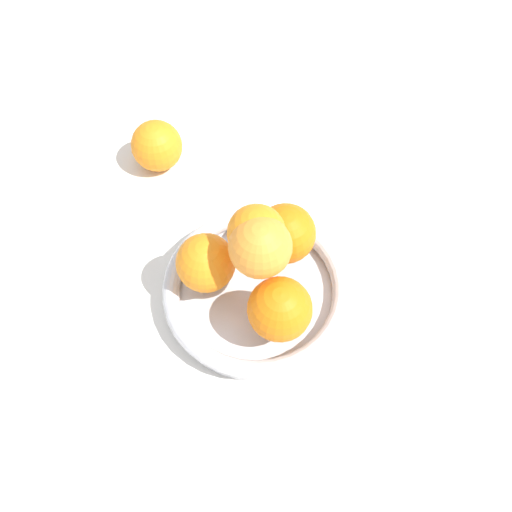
# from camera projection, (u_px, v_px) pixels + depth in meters

# --- Properties ---
(ground_plane) EXTENTS (4.00, 4.00, 0.00)m
(ground_plane) POSITION_uv_depth(u_px,v_px,m) (256.00, 297.00, 0.64)
(ground_plane) COLOR silver
(fruit_bowl) EXTENTS (0.23, 0.23, 0.04)m
(fruit_bowl) POSITION_uv_depth(u_px,v_px,m) (256.00, 290.00, 0.62)
(fruit_bowl) COLOR silver
(fruit_bowl) RESTS_ON ground_plane
(orange_pile) EXTENTS (0.17, 0.17, 0.13)m
(orange_pile) POSITION_uv_depth(u_px,v_px,m) (258.00, 259.00, 0.56)
(orange_pile) COLOR orange
(orange_pile) RESTS_ON fruit_bowl
(stray_orange) EXTENTS (0.07, 0.07, 0.07)m
(stray_orange) POSITION_uv_depth(u_px,v_px,m) (157.00, 146.00, 0.72)
(stray_orange) COLOR orange
(stray_orange) RESTS_ON ground_plane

